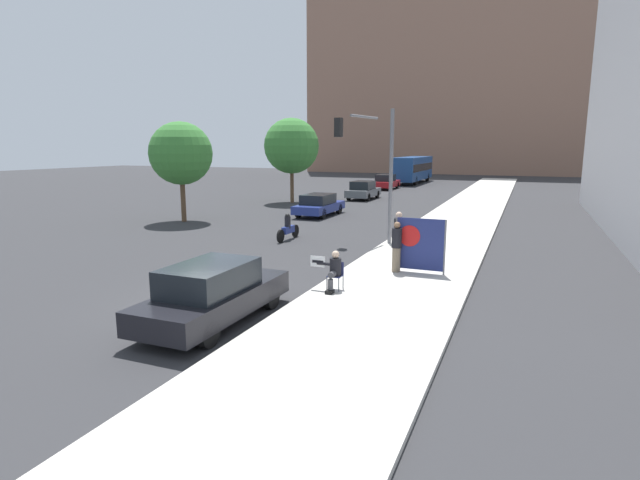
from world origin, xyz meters
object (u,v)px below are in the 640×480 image
(jogger_on_sidewalk, at_px, (397,246))
(street_tree_midblock, at_px, (292,146))
(seated_protester, at_px, (334,270))
(city_bus_on_road, at_px, (412,168))
(street_tree_near_curb, at_px, (181,154))
(motorcycle_on_road, at_px, (288,228))
(protest_banner, at_px, (420,244))
(parked_car_curbside, at_px, (213,293))
(pedestrian_behind, at_px, (398,236))
(car_on_road_midblock, at_px, (363,190))
(traffic_light_pole, at_px, (371,154))
(car_on_road_nearest, at_px, (319,205))
(car_on_road_distant, at_px, (386,182))

(jogger_on_sidewalk, height_order, street_tree_midblock, street_tree_midblock)
(seated_protester, bearing_deg, city_bus_on_road, 111.31)
(seated_protester, xyz_separation_m, street_tree_near_curb, (-13.31, 10.29, 3.16))
(street_tree_near_curb, bearing_deg, city_bus_on_road, 81.31)
(jogger_on_sidewalk, xyz_separation_m, city_bus_on_road, (-8.95, 43.53, 0.79))
(motorcycle_on_road, bearing_deg, protest_banner, -31.66)
(protest_banner, relative_size, parked_car_curbside, 0.40)
(parked_car_curbside, bearing_deg, street_tree_midblock, 111.66)
(pedestrian_behind, height_order, car_on_road_midblock, pedestrian_behind)
(city_bus_on_road, bearing_deg, traffic_light_pole, -80.45)
(protest_banner, xyz_separation_m, motorcycle_on_road, (-7.00, 4.31, -0.56))
(street_tree_near_curb, bearing_deg, seated_protester, -37.71)
(traffic_light_pole, xyz_separation_m, motorcycle_on_road, (-3.80, -0.50, -3.43))
(pedestrian_behind, bearing_deg, seated_protester, -90.09)
(jogger_on_sidewalk, xyz_separation_m, traffic_light_pole, (-2.47, 5.00, 2.97))
(motorcycle_on_road, xyz_separation_m, street_tree_near_curb, (-8.20, 2.95, 3.37))
(protest_banner, xyz_separation_m, car_on_road_nearest, (-8.87, 12.51, -0.40))
(car_on_road_nearest, bearing_deg, seated_protester, -65.80)
(pedestrian_behind, height_order, city_bus_on_road, city_bus_on_road)
(parked_car_curbside, bearing_deg, car_on_road_distant, 99.23)
(street_tree_near_curb, height_order, street_tree_midblock, street_tree_midblock)
(car_on_road_distant, xyz_separation_m, street_tree_near_curb, (-4.96, -26.24, 3.15))
(car_on_road_distant, relative_size, street_tree_midblock, 0.73)
(jogger_on_sidewalk, height_order, parked_car_curbside, jogger_on_sidewalk)
(protest_banner, xyz_separation_m, city_bus_on_road, (-9.68, 43.35, 0.69))
(pedestrian_behind, distance_m, street_tree_near_curb, 15.63)
(seated_protester, bearing_deg, protest_banner, 69.85)
(motorcycle_on_road, height_order, street_tree_midblock, street_tree_midblock)
(car_on_road_distant, height_order, city_bus_on_road, city_bus_on_road)
(traffic_light_pole, height_order, motorcycle_on_road, traffic_light_pole)
(car_on_road_midblock, bearing_deg, traffic_light_pole, -71.43)
(seated_protester, height_order, car_on_road_midblock, car_on_road_midblock)
(jogger_on_sidewalk, distance_m, street_tree_near_curb, 16.53)
(pedestrian_behind, height_order, street_tree_near_curb, street_tree_near_curb)
(seated_protester, xyz_separation_m, pedestrian_behind, (0.85, 4.33, 0.34))
(car_on_road_nearest, distance_m, city_bus_on_road, 30.86)
(traffic_light_pole, relative_size, street_tree_midblock, 0.89)
(protest_banner, bearing_deg, car_on_road_distant, 107.00)
(jogger_on_sidewalk, relative_size, protest_banner, 0.93)
(pedestrian_behind, xyz_separation_m, car_on_road_nearest, (-7.84, 11.22, -0.39))
(seated_protester, height_order, car_on_road_nearest, car_on_road_nearest)
(pedestrian_behind, xyz_separation_m, car_on_road_distant, (-9.20, 32.20, -0.33))
(protest_banner, xyz_separation_m, street_tree_midblock, (-13.73, 18.69, 3.24))
(street_tree_near_curb, bearing_deg, jogger_on_sidewalk, -27.22)
(pedestrian_behind, relative_size, motorcycle_on_road, 0.85)
(parked_car_curbside, bearing_deg, protest_banner, 59.62)
(motorcycle_on_road, bearing_deg, car_on_road_nearest, 102.87)
(pedestrian_behind, height_order, parked_car_curbside, pedestrian_behind)
(city_bus_on_road, relative_size, motorcycle_on_road, 5.39)
(jogger_on_sidewalk, bearing_deg, pedestrian_behind, -94.47)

